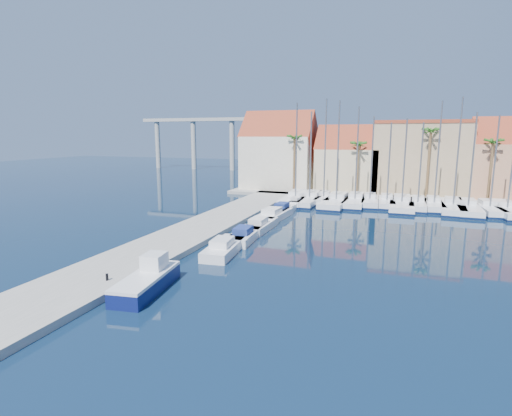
{
  "coord_description": "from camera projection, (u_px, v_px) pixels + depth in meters",
  "views": [
    {
      "loc": [
        10.07,
        -21.01,
        9.85
      ],
      "look_at": [
        -2.49,
        13.95,
        3.0
      ],
      "focal_mm": 28.0,
      "sensor_mm": 36.0,
      "label": 1
    }
  ],
  "objects": [
    {
      "name": "ground",
      "position": [
        218.0,
        297.0,
        24.58
      ],
      "size": [
        260.0,
        260.0,
        0.0
      ],
      "primitive_type": "plane",
      "color": "black",
      "rests_on": "ground"
    },
    {
      "name": "quay_west",
      "position": [
        194.0,
        232.0,
        40.02
      ],
      "size": [
        6.0,
        77.0,
        0.5
      ],
      "primitive_type": "cube",
      "color": "gray",
      "rests_on": "ground"
    },
    {
      "name": "shore_north",
      "position": [
        397.0,
        194.0,
        65.63
      ],
      "size": [
        54.0,
        16.0,
        0.5
      ],
      "primitive_type": "cube",
      "color": "gray",
      "rests_on": "ground"
    },
    {
      "name": "bollard",
      "position": [
        107.0,
        277.0,
        25.93
      ],
      "size": [
        0.18,
        0.18,
        0.45
      ],
      "primitive_type": "cylinder",
      "color": "black",
      "rests_on": "quay_west"
    },
    {
      "name": "fishing_boat",
      "position": [
        148.0,
        280.0,
        25.53
      ],
      "size": [
        2.84,
        6.29,
        2.13
      ],
      "rotation": [
        0.0,
        0.0,
        0.14
      ],
      "color": "#0D164F",
      "rests_on": "ground"
    },
    {
      "name": "motorboat_west_0",
      "position": [
        224.0,
        247.0,
        33.6
      ],
      "size": [
        2.81,
        6.83,
        1.4
      ],
      "rotation": [
        0.0,
        0.0,
        0.1
      ],
      "color": "white",
      "rests_on": "ground"
    },
    {
      "name": "motorboat_west_1",
      "position": [
        245.0,
        235.0,
        37.73
      ],
      "size": [
        2.45,
        6.42,
        1.4
      ],
      "rotation": [
        0.0,
        0.0,
        0.07
      ],
      "color": "white",
      "rests_on": "ground"
    },
    {
      "name": "motorboat_west_2",
      "position": [
        260.0,
        225.0,
        41.73
      ],
      "size": [
        2.07,
        6.46,
        1.4
      ],
      "rotation": [
        0.0,
        0.0,
        0.0
      ],
      "color": "white",
      "rests_on": "ground"
    },
    {
      "name": "motorboat_west_3",
      "position": [
        274.0,
        215.0,
        47.24
      ],
      "size": [
        2.85,
        7.61,
        1.4
      ],
      "rotation": [
        0.0,
        0.0,
        -0.06
      ],
      "color": "white",
      "rests_on": "ground"
    },
    {
      "name": "motorboat_west_4",
      "position": [
        283.0,
        209.0,
        50.78
      ],
      "size": [
        2.23,
        6.21,
        1.4
      ],
      "rotation": [
        0.0,
        0.0,
        -0.04
      ],
      "color": "white",
      "rests_on": "ground"
    },
    {
      "name": "motorboat_west_5",
      "position": [
        296.0,
        203.0,
        55.5
      ],
      "size": [
        1.94,
        5.39,
        1.4
      ],
      "rotation": [
        0.0,
        0.0,
        -0.05
      ],
      "color": "white",
      "rests_on": "ground"
    },
    {
      "name": "sailboat_0",
      "position": [
        296.0,
        198.0,
        58.83
      ],
      "size": [
        3.61,
        11.95,
        14.24
      ],
      "rotation": [
        0.0,
        0.0,
        0.04
      ],
      "color": "white",
      "rests_on": "ground"
    },
    {
      "name": "sailboat_1",
      "position": [
        311.0,
        199.0,
        58.3
      ],
      "size": [
        3.7,
        11.89,
        13.0
      ],
      "rotation": [
        0.0,
        0.0,
        -0.05
      ],
      "color": "white",
      "rests_on": "ground"
    },
    {
      "name": "sailboat_2",
      "position": [
        324.0,
        198.0,
        58.63
      ],
      "size": [
        2.72,
        8.35,
        14.8
      ],
      "rotation": [
        0.0,
        0.0,
        0.07
      ],
      "color": "white",
      "rests_on": "ground"
    },
    {
      "name": "sailboat_3",
      "position": [
        337.0,
        201.0,
        56.56
      ],
      "size": [
        3.71,
        12.06,
        14.36
      ],
      "rotation": [
        0.0,
        0.0,
        -0.05
      ],
      "color": "white",
      "rests_on": "ground"
    },
    {
      "name": "sailboat_4",
      "position": [
        355.0,
        201.0,
        56.7
      ],
      "size": [
        2.89,
        10.61,
        13.6
      ],
      "rotation": [
        0.0,
        0.0,
        -0.01
      ],
      "color": "white",
      "rests_on": "ground"
    },
    {
      "name": "sailboat_5",
      "position": [
        370.0,
        201.0,
        56.41
      ],
      "size": [
        2.77,
        8.62,
        12.32
      ],
      "rotation": [
        0.0,
        0.0,
        0.06
      ],
      "color": "white",
      "rests_on": "ground"
    },
    {
      "name": "sailboat_6",
      "position": [
        387.0,
        202.0,
        55.67
      ],
      "size": [
        2.6,
        8.35,
        11.44
      ],
      "rotation": [
        0.0,
        0.0,
        0.05
      ],
      "color": "white",
      "rests_on": "ground"
    },
    {
      "name": "sailboat_7",
      "position": [
        402.0,
        204.0,
        54.28
      ],
      "size": [
        3.09,
        11.71,
        11.93
      ],
      "rotation": [
        0.0,
        0.0,
        0.0
      ],
      "color": "white",
      "rests_on": "ground"
    },
    {
      "name": "sailboat_8",
      "position": [
        418.0,
        204.0,
        53.75
      ],
      "size": [
        2.51,
        8.48,
        11.41
      ],
      "rotation": [
        0.0,
        0.0,
        -0.03
      ],
      "color": "white",
      "rests_on": "ground"
    },
    {
      "name": "sailboat_9",
      "position": [
        434.0,
        204.0,
        53.47
      ],
      "size": [
        2.59,
        8.74,
        14.09
      ],
      "rotation": [
        0.0,
        0.0,
        0.03
      ],
      "color": "white",
      "rests_on": "ground"
    },
    {
      "name": "sailboat_10",
      "position": [
        453.0,
        206.0,
        52.12
      ],
      "size": [
        3.59,
        11.06,
        14.46
      ],
      "rotation": [
        0.0,
        0.0,
        -0.07
      ],
      "color": "white",
      "rests_on": "ground"
    },
    {
      "name": "sailboat_11",
      "position": [
        467.0,
        208.0,
        51.17
      ],
      "size": [
        3.02,
        10.41,
        12.55
      ],
      "rotation": [
        0.0,
        0.0,
        -0.03
      ],
      "color": "white",
      "rests_on": "ground"
    },
    {
      "name": "sailboat_12",
      "position": [
        489.0,
        208.0,
        50.69
      ],
      "size": [
        3.03,
        9.13,
        12.18
      ],
      "rotation": [
        0.0,
        0.0,
        0.07
      ],
      "color": "white",
      "rests_on": "ground"
    },
    {
      "name": "sailboat_13",
      "position": [
        505.0,
        210.0,
        49.88
      ],
      "size": [
        3.71,
        10.97,
        14.19
      ],
      "rotation": [
        0.0,
        0.0,
        0.08
      ],
      "color": "white",
      "rests_on": "ground"
    },
    {
      "name": "building_0",
      "position": [
        279.0,
        154.0,
        70.22
      ],
      "size": [
        12.3,
        9.0,
        13.5
      ],
      "color": "beige",
      "rests_on": "shore_north"
    },
    {
      "name": "building_1",
      "position": [
        348.0,
        162.0,
        66.45
      ],
      "size": [
        10.3,
        8.0,
        11.0
      ],
      "color": "beige",
      "rests_on": "shore_north"
    },
    {
      "name": "building_2",
      "position": [
        420.0,
        157.0,
        63.54
      ],
      "size": [
        14.2,
        10.2,
        11.5
      ],
      "color": "tan",
      "rests_on": "shore_north"
    },
    {
      "name": "building_3",
      "position": [
        507.0,
        162.0,
        58.7
      ],
      "size": [
        10.3,
        8.0,
        12.0
      ],
      "color": "tan",
      "rests_on": "shore_north"
    },
    {
      "name": "palm_0",
      "position": [
        295.0,
        139.0,
        63.8
      ],
      "size": [
        2.6,
        2.6,
        10.15
      ],
      "color": "brown",
      "rests_on": "shore_north"
    },
    {
      "name": "palm_1",
      "position": [
        358.0,
        146.0,
        60.64
      ],
      "size": [
        2.6,
        2.6,
        9.15
      ],
      "color": "brown",
      "rests_on": "shore_north"
    },
    {
      "name": "palm_2",
      "position": [
        431.0,
        133.0,
        56.98
      ],
      "size": [
        2.6,
        2.6,
        11.15
      ],
      "color": "brown",
      "rests_on": "shore_north"
    },
    {
      "name": "palm_3",
      "position": [
        493.0,
        144.0,
        54.57
      ],
      "size": [
        2.6,
        2.6,
        9.65
      ],
      "color": "brown",
      "rests_on": "shore_north"
    },
    {
      "name": "viaduct",
      "position": [
        215.0,
        133.0,
        111.61
      ],
      "size": [
        48.0,
        2.2,
        14.45
      ],
      "color": "#9E9E99",
      "rests_on": "ground"
    }
  ]
}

